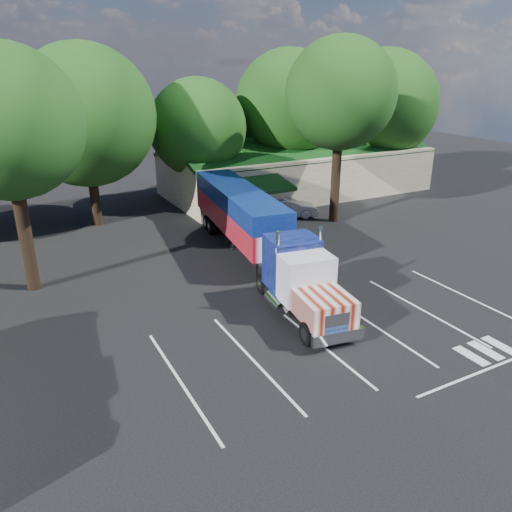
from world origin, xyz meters
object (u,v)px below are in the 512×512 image
semi_truck (252,225)px  bicycle (229,240)px  woman (298,282)px  silver_sedan (287,208)px

semi_truck → bicycle: bearing=100.3°
semi_truck → woman: size_ratio=11.07×
bicycle → silver_sedan: size_ratio=0.38×
semi_truck → bicycle: semi_truck is taller
bicycle → silver_sedan: 8.01m
woman → bicycle: woman is taller
woman → silver_sedan: woman is taller
silver_sedan → woman: bearing=171.4°
semi_truck → woman: bearing=-85.1°
woman → silver_sedan: (7.12, 12.80, -0.12)m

